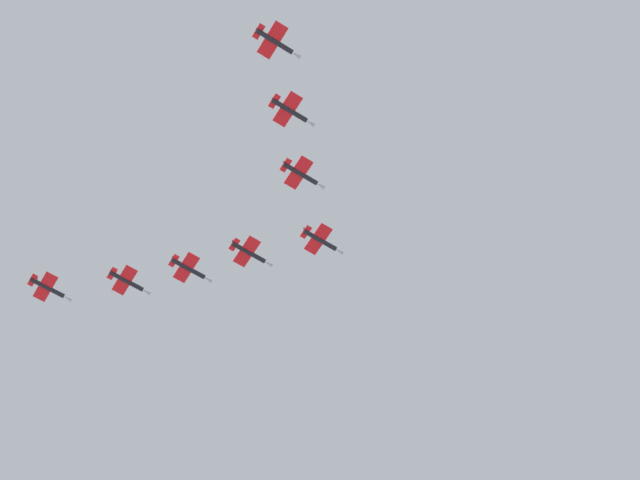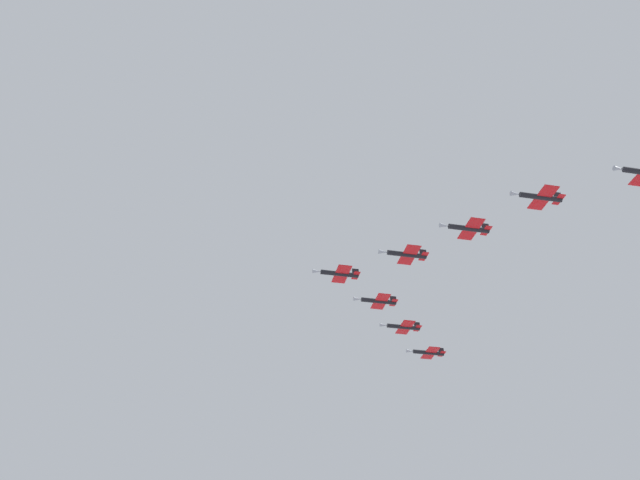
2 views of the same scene
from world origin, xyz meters
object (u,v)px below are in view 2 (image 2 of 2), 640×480
object	(u,v)px
jet_center_rear	(540,197)
jet_port_trail	(428,353)
jet_port_inner	(406,254)
jet_lead	(339,274)
jet_starboard_outer	(403,327)
jet_starboard_inner	(378,301)
jet_port_outer	(468,228)

from	to	relation	value
jet_center_rear	jet_port_trail	xyz separation A→B (m)	(70.64, -29.57, -2.97)
jet_port_trail	jet_center_rear	bearing A→B (deg)	180.00
jet_port_inner	jet_lead	bearing A→B (deg)	47.38
jet_lead	jet_starboard_outer	size ratio (longest dim) A/B	1.00
jet_center_rear	jet_port_trail	size ratio (longest dim) A/B	1.00
jet_starboard_inner	jet_port_inner	bearing A→B (deg)	180.00
jet_port_inner	jet_port_outer	distance (m)	16.84
jet_port_trail	jet_port_outer	bearing A→B (deg)	169.45
jet_port_inner	jet_center_rear	xyz separation A→B (m)	(-32.37, -11.22, 1.89)
jet_starboard_outer	jet_port_inner	bearing A→B (deg)	164.01
jet_starboard_inner	jet_starboard_outer	xyz separation A→B (m)	(7.54, -15.05, -0.53)
jet_center_rear	jet_lead	bearing A→B (deg)	43.80
jet_port_inner	jet_starboard_inner	size ratio (longest dim) A/B	1.00
jet_starboard_outer	jet_center_rear	xyz separation A→B (m)	(-63.46, 13.68, 1.61)
jet_lead	jet_starboard_inner	world-z (taller)	jet_starboard_inner
jet_starboard_inner	jet_center_rear	xyz separation A→B (m)	(-55.92, -1.36, 1.08)
jet_port_inner	jet_starboard_outer	distance (m)	39.83
jet_port_inner	jet_port_outer	size ratio (longest dim) A/B	1.00
jet_port_trail	jet_starboard_inner	bearing A→B (deg)	138.17
jet_lead	jet_port_trail	size ratio (longest dim) A/B	1.00
jet_lead	jet_port_trail	xyz separation A→B (m)	(21.14, -48.66, -1.48)
jet_port_outer	jet_center_rear	bearing A→B (deg)	-137.05
jet_lead	jet_center_rear	world-z (taller)	jet_center_rear
jet_lead	jet_port_inner	size ratio (longest dim) A/B	1.00
jet_lead	jet_port_outer	bearing A→B (deg)	-135.78
jet_port_outer	jet_port_trail	distance (m)	64.94
jet_port_inner	jet_port_trail	distance (m)	55.95
jet_port_inner	jet_starboard_inner	world-z (taller)	jet_starboard_inner
jet_lead	jet_port_outer	distance (m)	35.62
jet_port_inner	jet_port_trail	bearing A→B (deg)	-24.11
jet_starboard_inner	jet_port_outer	world-z (taller)	jet_starboard_inner
jet_starboard_outer	jet_port_trail	world-z (taller)	jet_starboard_outer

